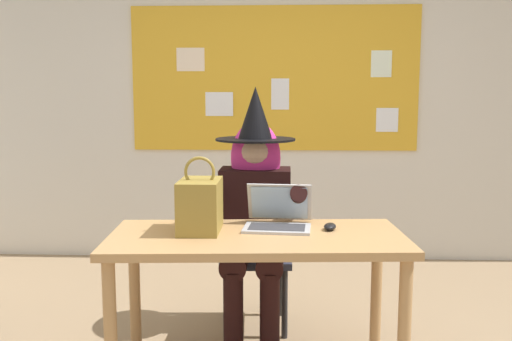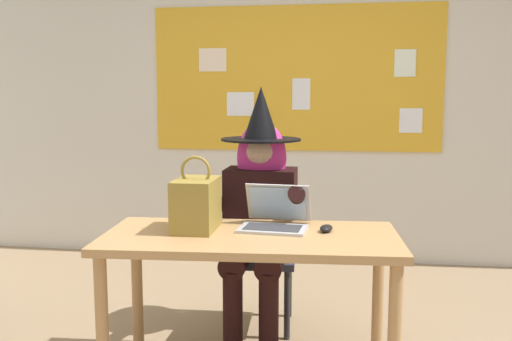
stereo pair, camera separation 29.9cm
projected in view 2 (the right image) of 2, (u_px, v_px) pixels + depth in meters
The scene contains 7 objects.
wall_back_bulletin at pixel (296, 93), 4.70m from camera, with size 6.09×2.30×2.84m.
desk_main at pixel (251, 253), 2.74m from camera, with size 1.48×0.76×0.74m.
chair_at_desk at pixel (261, 242), 3.45m from camera, with size 0.44×0.44×0.91m.
person_costumed at pixel (259, 199), 3.29m from camera, with size 0.60×0.70×1.46m.
laptop at pixel (275, 218), 2.86m from camera, with size 0.36×0.33×0.22m.
computer_mouse at pixel (326, 228), 2.78m from camera, with size 0.06×0.10×0.03m, color black.
handbag at pixel (196, 204), 2.81m from camera, with size 0.20×0.30×0.38m.
Camera 2 is at (0.35, -2.61, 1.41)m, focal length 39.10 mm.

